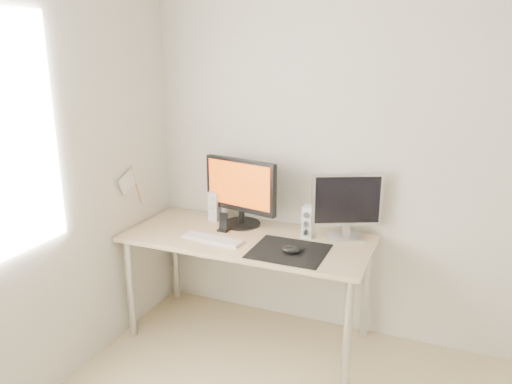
% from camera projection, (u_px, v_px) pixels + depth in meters
% --- Properties ---
extents(wall_back, '(3.50, 0.00, 3.50)m').
position_uv_depth(wall_back, '(409.00, 159.00, 3.09)').
color(wall_back, beige).
rests_on(wall_back, ground).
extents(mousepad, '(0.45, 0.40, 0.00)m').
position_uv_depth(mousepad, '(289.00, 251.00, 3.01)').
color(mousepad, black).
rests_on(mousepad, desk).
extents(mouse, '(0.12, 0.07, 0.04)m').
position_uv_depth(mouse, '(291.00, 250.00, 2.97)').
color(mouse, black).
rests_on(mouse, mousepad).
extents(desk, '(1.60, 0.70, 0.73)m').
position_uv_depth(desk, '(248.00, 247.00, 3.27)').
color(desk, '#D1B587').
rests_on(desk, ground).
extents(main_monitor, '(0.55, 0.31, 0.47)m').
position_uv_depth(main_monitor, '(241.00, 190.00, 3.38)').
color(main_monitor, black).
rests_on(main_monitor, desk).
extents(second_monitor, '(0.43, 0.24, 0.43)m').
position_uv_depth(second_monitor, '(347.00, 203.00, 3.14)').
color(second_monitor, silver).
rests_on(second_monitor, desk).
extents(speaker_left, '(0.07, 0.08, 0.21)m').
position_uv_depth(speaker_left, '(214.00, 206.00, 3.51)').
color(speaker_left, silver).
rests_on(speaker_left, desk).
extents(speaker_right, '(0.07, 0.08, 0.21)m').
position_uv_depth(speaker_right, '(308.00, 222.00, 3.20)').
color(speaker_right, silver).
rests_on(speaker_right, desk).
extents(keyboard, '(0.43, 0.16, 0.02)m').
position_uv_depth(keyboard, '(213.00, 239.00, 3.18)').
color(keyboard, silver).
rests_on(keyboard, desk).
extents(phone_dock, '(0.07, 0.06, 0.13)m').
position_uv_depth(phone_dock, '(223.00, 226.00, 3.33)').
color(phone_dock, black).
rests_on(phone_dock, desk).
extents(pennant, '(0.01, 0.23, 0.29)m').
position_uv_depth(pennant, '(130.00, 183.00, 3.32)').
color(pennant, '#A57F54').
rests_on(pennant, wall_left).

